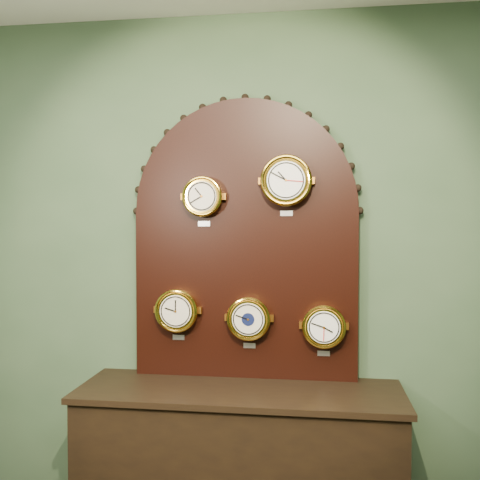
# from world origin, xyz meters

# --- Properties ---
(wall_back) EXTENTS (4.00, 0.00, 4.00)m
(wall_back) POSITION_xyz_m (0.00, 2.50, 1.40)
(wall_back) COLOR #3D553A
(wall_back) RESTS_ON ground
(shop_counter) EXTENTS (1.60, 0.50, 0.80)m
(shop_counter) POSITION_xyz_m (0.00, 2.23, 0.40)
(shop_counter) COLOR black
(shop_counter) RESTS_ON ground_plane
(display_board) EXTENTS (1.26, 0.06, 1.53)m
(display_board) POSITION_xyz_m (0.00, 2.45, 1.63)
(display_board) COLOR black
(display_board) RESTS_ON shop_counter
(roman_clock) EXTENTS (0.22, 0.08, 0.27)m
(roman_clock) POSITION_xyz_m (-0.22, 2.38, 1.81)
(roman_clock) COLOR gold
(roman_clock) RESTS_ON display_board
(arabic_clock) EXTENTS (0.27, 0.08, 0.32)m
(arabic_clock) POSITION_xyz_m (0.22, 2.38, 1.88)
(arabic_clock) COLOR gold
(arabic_clock) RESTS_ON display_board
(hygrometer) EXTENTS (0.23, 0.08, 0.28)m
(hygrometer) POSITION_xyz_m (-0.36, 2.38, 1.19)
(hygrometer) COLOR gold
(hygrometer) RESTS_ON display_board
(barometer) EXTENTS (0.23, 0.08, 0.28)m
(barometer) POSITION_xyz_m (0.03, 2.38, 1.16)
(barometer) COLOR gold
(barometer) RESTS_ON display_board
(tide_clock) EXTENTS (0.23, 0.08, 0.28)m
(tide_clock) POSITION_xyz_m (0.42, 2.38, 1.13)
(tide_clock) COLOR gold
(tide_clock) RESTS_ON display_board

